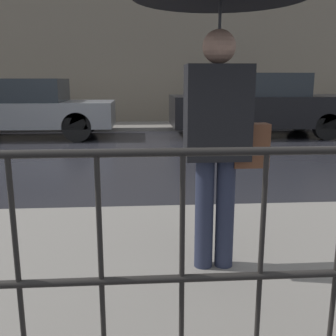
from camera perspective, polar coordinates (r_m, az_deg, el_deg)
The scene contains 7 objects.
ground_plane at distance 7.78m, azimuth -11.80°, elevation 1.80°, with size 80.00×80.00×0.00m, color black.
sidewalk_far at distance 12.09m, azimuth -9.09°, elevation 5.98°, with size 28.00×1.70×0.11m.
lane_marking at distance 7.78m, azimuth -11.80°, elevation 1.83°, with size 25.20×0.12×0.01m.
building_storefront at distance 13.07m, azimuth -9.13°, elevation 18.36°, with size 28.00×0.30×5.52m.
pedestrian at distance 2.69m, azimuth 7.63°, elevation 20.31°, with size 1.13×1.13×2.08m.
car_grey at distance 10.51m, azimuth -20.06°, elevation 8.20°, with size 4.28×1.71×1.46m.
car_black at distance 10.56m, azimuth 12.94°, elevation 8.97°, with size 4.58×1.92×1.60m.
Camera 1 is at (1.06, -7.58, 1.43)m, focal length 42.00 mm.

